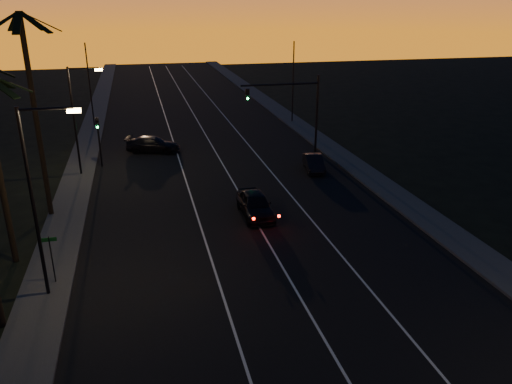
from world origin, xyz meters
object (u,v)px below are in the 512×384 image
object	(u,v)px
signal_mast	(292,101)
lead_car	(255,204)
cross_car	(153,144)
right_car	(314,163)

from	to	relation	value
signal_mast	lead_car	world-z (taller)	signal_mast
lead_car	cross_car	distance (m)	17.42
signal_mast	right_car	bearing A→B (deg)	-86.06
right_car	cross_car	bearing A→B (deg)	145.81
right_car	lead_car	bearing A→B (deg)	-130.73
signal_mast	right_car	size ratio (longest dim) A/B	1.75
lead_car	cross_car	xyz separation A→B (m)	(-5.76, 16.44, -0.07)
lead_car	right_car	xyz separation A→B (m)	(6.81, 7.91, -0.14)
lead_car	right_car	bearing A→B (deg)	49.27
signal_mast	lead_car	distance (m)	15.10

